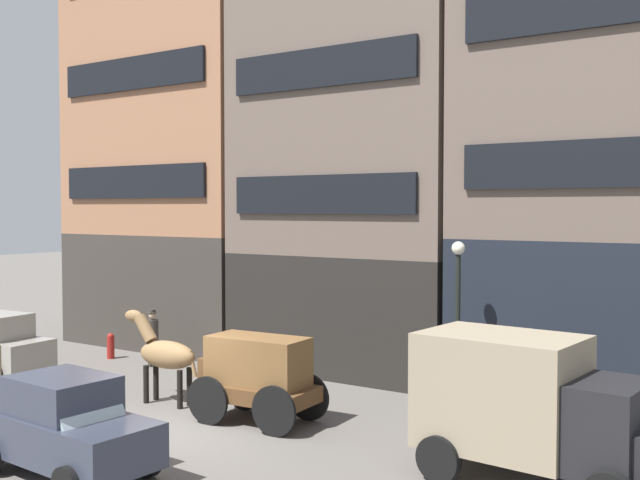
{
  "coord_description": "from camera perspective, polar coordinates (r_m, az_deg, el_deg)",
  "views": [
    {
      "loc": [
        12.05,
        -11.5,
        4.91
      ],
      "look_at": [
        3.02,
        1.82,
        4.23
      ],
      "focal_mm": 42.58,
      "sensor_mm": 36.0,
      "label": 1
    }
  ],
  "objects": [
    {
      "name": "fire_hydrant_curbside",
      "position": [
        25.89,
        -15.46,
        -7.65
      ],
      "size": [
        0.24,
        0.24,
        0.83
      ],
      "color": "maroon",
      "rests_on": "ground_plane"
    },
    {
      "name": "draft_horse",
      "position": [
        19.59,
        -11.62,
        -8.35
      ],
      "size": [
        2.35,
        0.72,
        2.3
      ],
      "color": "#937047",
      "rests_on": "ground_plane"
    },
    {
      "name": "streetlamp_curbside",
      "position": [
        18.39,
        10.32,
        -4.62
      ],
      "size": [
        0.32,
        0.32,
        4.12
      ],
      "color": "black",
      "rests_on": "ground_plane"
    },
    {
      "name": "delivery_truck_near",
      "position": [
        14.28,
        15.63,
        -11.82
      ],
      "size": [
        4.46,
        2.39,
        2.62
      ],
      "color": "black",
      "rests_on": "ground_plane"
    },
    {
      "name": "building_center_right",
      "position": [
        21.07,
        22.12,
        5.04
      ],
      "size": [
        8.15,
        6.22,
        11.8
      ],
      "color": "black",
      "rests_on": "ground_plane"
    },
    {
      "name": "cargo_wagon",
      "position": [
        17.66,
        -4.82,
        -9.9
      ],
      "size": [
        3.0,
        1.7,
        1.98
      ],
      "color": "brown",
      "rests_on": "ground_plane"
    },
    {
      "name": "ground_plane",
      "position": [
        17.37,
        -12.06,
        -14.07
      ],
      "size": [
        120.0,
        120.0,
        0.0
      ],
      "primitive_type": "plane",
      "color": "#605B56"
    },
    {
      "name": "pedestrian_officer",
      "position": [
        24.12,
        -12.47,
        -7.02
      ],
      "size": [
        0.46,
        0.46,
        1.79
      ],
      "color": "#38332D",
      "rests_on": "ground_plane"
    },
    {
      "name": "sedan_dark",
      "position": [
        15.04,
        -18.51,
        -13.13
      ],
      "size": [
        3.78,
        2.03,
        1.83
      ],
      "color": "#333847",
      "rests_on": "ground_plane"
    },
    {
      "name": "building_center_left",
      "position": [
        24.18,
        3.97,
        12.49
      ],
      "size": [
        7.69,
        6.22,
        18.2
      ],
      "color": "black",
      "rests_on": "ground_plane"
    },
    {
      "name": "building_far_left",
      "position": [
        28.57,
        -9.55,
        8.05
      ],
      "size": [
        8.31,
        6.22,
        15.38
      ],
      "color": "#38332D",
      "rests_on": "ground_plane"
    }
  ]
}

